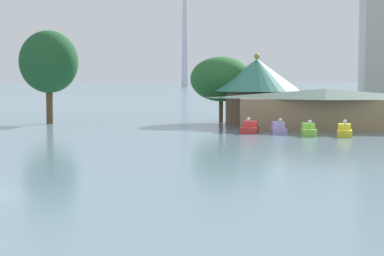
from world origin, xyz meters
name	(u,v)px	position (x,y,z in m)	size (l,w,h in m)	color
pedal_boat_red	(250,128)	(9.16, 36.46, 0.48)	(1.64, 2.61, 1.62)	red
pedal_boat_lavender	(279,129)	(12.00, 36.32, 0.47)	(1.82, 2.71, 1.56)	#B299D8
pedal_boat_lime	(308,130)	(14.93, 34.82, 0.48)	(1.66, 3.11, 1.55)	#8CCC3F
pedal_boat_yellow	(344,131)	(18.25, 34.65, 0.47)	(1.39, 2.84, 1.65)	yellow
boathouse	(325,108)	(16.53, 42.65, 2.26)	(18.94, 6.90, 4.33)	#9E7F5B
green_roof_pavilion	(257,86)	(8.51, 49.69, 4.53)	(10.59, 10.59, 8.44)	brown
shoreline_tree_tall_left	(49,62)	(-15.87, 44.68, 7.39)	(7.01, 7.01, 11.15)	brown
shoreline_tree_mid	(221,79)	(3.99, 50.97, 5.36)	(7.60, 7.60, 8.14)	brown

